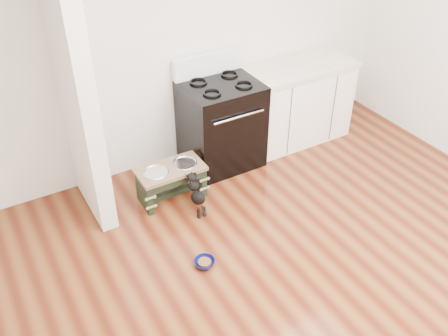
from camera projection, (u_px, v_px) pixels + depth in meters
ground at (332, 307)px, 3.85m from camera, size 5.00×5.00×0.00m
room_shell at (367, 125)px, 2.91m from camera, size 5.00×5.00×5.00m
partition_wall at (73, 78)px, 4.07m from camera, size 0.15×0.80×2.70m
oven_range at (221, 123)px, 5.20m from camera, size 0.76×0.69×1.14m
cabinet_run at (295, 102)px, 5.63m from camera, size 1.24×0.64×0.91m
dog_feeder at (171, 177)px, 4.80m from camera, size 0.65×0.35×0.37m
puppy at (196, 193)px, 4.66m from camera, size 0.11×0.33×0.39m
floor_bowl at (205, 263)px, 4.19m from camera, size 0.21×0.21×0.06m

